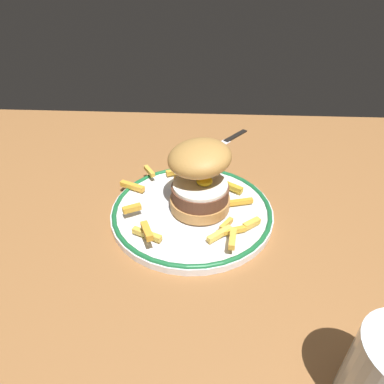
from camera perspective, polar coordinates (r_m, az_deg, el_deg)
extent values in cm
cube|color=#8F5D33|center=(54.97, 3.37, -7.93)|extent=(124.54, 94.83, 4.00)
cylinder|color=silver|center=(56.05, 0.00, -3.34)|extent=(26.70, 26.70, 1.20)
torus|color=#196033|center=(55.68, 0.00, -2.86)|extent=(26.30, 26.30, 0.80)
cylinder|color=#B27A40|center=(55.00, 1.36, -1.71)|extent=(9.80, 9.80, 1.80)
cylinder|color=#543121|center=(53.81, 1.39, 0.00)|extent=(9.24, 9.24, 2.23)
cylinder|color=white|center=(53.04, 1.41, 1.21)|extent=(8.74, 8.74, 0.50)
ellipsoid|color=yellow|center=(52.80, 2.12, 1.90)|extent=(2.60, 2.60, 1.40)
ellipsoid|color=#AF7E3E|center=(51.95, 1.28, 5.84)|extent=(12.28, 11.93, 5.77)
cube|color=gold|center=(50.15, -7.66, -7.12)|extent=(4.72, 2.67, 0.86)
cube|color=gold|center=(62.82, 2.93, 2.94)|extent=(3.98, 2.52, 0.85)
cube|color=#ECBB4B|center=(49.94, 4.71, -7.10)|extent=(3.86, 3.52, 0.84)
cube|color=gold|center=(56.50, 8.28, -1.65)|extent=(4.21, 1.82, 0.76)
cube|color=gold|center=(61.15, -0.08, 2.06)|extent=(3.14, 1.31, 0.96)
cube|color=gold|center=(47.95, 6.90, -7.91)|extent=(1.35, 3.75, 0.91)
cube|color=gold|center=(51.83, 5.85, -5.40)|extent=(2.24, 2.80, 0.71)
cube|color=gold|center=(50.66, 6.66, -6.59)|extent=(4.67, 2.26, 0.74)
cube|color=gold|center=(47.57, -7.68, -6.57)|extent=(2.32, 3.54, 1.00)
cube|color=gold|center=(52.28, 10.09, -5.27)|extent=(2.92, 2.57, 0.92)
cube|color=gold|center=(53.73, -10.17, -2.75)|extent=(3.01, 2.19, 0.91)
cube|color=gold|center=(61.71, -1.45, 2.31)|extent=(3.54, 0.86, 0.83)
cube|color=gold|center=(59.56, 7.04, 0.76)|extent=(3.40, 2.76, 0.99)
cube|color=gold|center=(60.48, -10.10, 0.99)|extent=(4.73, 2.72, 0.90)
cube|color=gold|center=(63.03, -7.24, 3.55)|extent=(2.54, 3.38, 0.75)
cube|color=gold|center=(63.70, -2.94, 3.45)|extent=(3.39, 2.19, 0.88)
cube|color=gold|center=(63.94, -0.49, 3.66)|extent=(2.03, 3.22, 0.93)
cube|color=black|center=(82.12, 7.42, 9.53)|extent=(5.92, 7.01, 0.70)
cube|color=silver|center=(75.98, 3.66, 7.45)|extent=(8.25, 9.73, 0.24)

